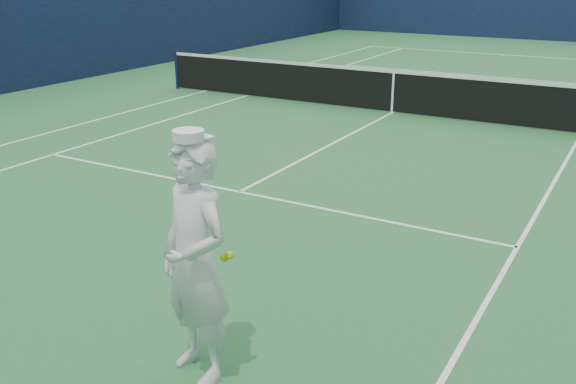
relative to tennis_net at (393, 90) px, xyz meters
The scene contains 5 objects.
ground 0.55m from the tennis_net, ahead, with size 80.00×80.00×0.00m, color #276737.
court_markings 0.55m from the tennis_net, ahead, with size 11.03×23.83×0.01m.
windscreen_fence 1.45m from the tennis_net, ahead, with size 20.12×36.12×4.00m.
tennis_net is the anchor object (origin of this frame).
tennis_player 10.65m from the tennis_net, 77.61° to the right, with size 0.87×0.72×2.13m.
Camera 1 is at (5.25, -14.06, 3.29)m, focal length 40.00 mm.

